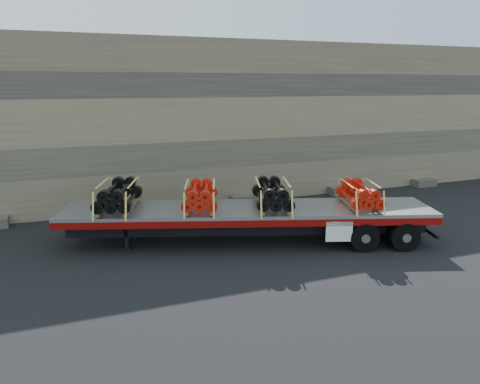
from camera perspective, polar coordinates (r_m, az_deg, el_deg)
The scene contains 7 objects.
ground at distance 15.79m, azimuth 0.08°, elevation -6.00°, with size 120.00×120.00×0.00m, color black.
rock_wall at distance 21.18m, azimuth -6.39°, elevation 8.49°, with size 44.00×3.00×7.00m, color #7A6B54.
trailer at distance 15.50m, azimuth 0.92°, elevation -4.02°, with size 12.02×2.31×1.20m, color #9A9CA0, non-canonical shape.
bundle_front at distance 15.55m, azimuth -14.61°, elevation -0.52°, with size 1.17×2.34×0.83m, color black, non-canonical shape.
bundle_midfront at distance 15.23m, azimuth -4.85°, elevation -0.54°, with size 1.08×2.16×0.77m, color red, non-canonical shape.
bundle_midrear at distance 15.31m, azimuth 3.93°, elevation -0.36°, with size 1.15×2.30×0.81m, color black, non-canonical shape.
bundle_rear at distance 15.91m, azimuth 14.36°, elevation -0.36°, with size 1.05×2.10×0.74m, color red, non-canonical shape.
Camera 1 is at (-5.43, -13.90, 5.14)m, focal length 35.00 mm.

